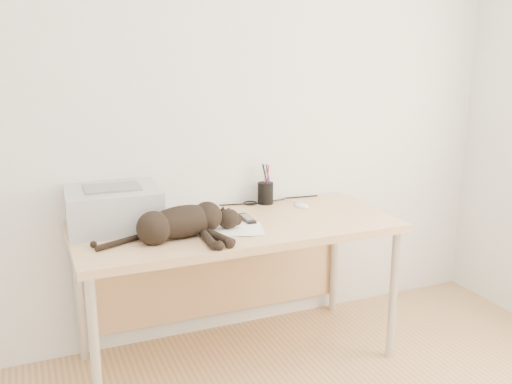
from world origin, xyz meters
name	(u,v)px	position (x,y,z in m)	size (l,w,h in m)	color
wall_back	(211,104)	(0.00, 1.75, 1.30)	(3.50, 3.50, 0.00)	white
desk	(231,244)	(0.00, 1.48, 0.61)	(1.60, 0.70, 0.74)	tan
printer	(113,208)	(-0.57, 1.56, 0.84)	(0.45, 0.39, 0.21)	#AEAEB3
papers	(228,229)	(-0.07, 1.32, 0.74)	(0.38, 0.32, 0.01)	white
cat	(179,224)	(-0.32, 1.28, 0.81)	(0.70, 0.33, 0.16)	black
mug	(154,207)	(-0.35, 1.67, 0.79)	(0.11, 0.11, 0.10)	white
pen_cup	(265,193)	(0.28, 1.68, 0.80)	(0.09, 0.09, 0.22)	black
remote_grey	(190,212)	(-0.17, 1.64, 0.75)	(0.05, 0.19, 0.02)	slate
remote_black	(247,219)	(0.07, 1.42, 0.75)	(0.05, 0.17, 0.02)	black
mouse	(301,204)	(0.44, 1.54, 0.76)	(0.06, 0.11, 0.03)	white
cable_tangle	(216,207)	(0.00, 1.70, 0.75)	(1.36, 0.08, 0.01)	black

